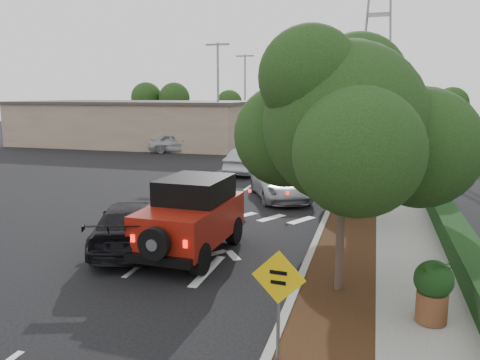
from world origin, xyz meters
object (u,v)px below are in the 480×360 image
at_px(speed_hump_sign, 278,291).
at_px(black_suv_oncoming, 133,225).
at_px(red_jeep, 194,215).
at_px(silver_suv_ahead, 281,185).

bearing_deg(speed_hump_sign, black_suv_oncoming, 142.11).
relative_size(red_jeep, black_suv_oncoming, 0.91).
bearing_deg(red_jeep, speed_hump_sign, -53.14).
distance_m(red_jeep, silver_suv_ahead, 8.26).
xyz_separation_m(silver_suv_ahead, speed_hump_sign, (2.64, -13.55, 0.79)).
xyz_separation_m(black_suv_oncoming, speed_hump_sign, (5.80, -5.29, 0.70)).
xyz_separation_m(red_jeep, speed_hump_sign, (3.72, -5.38, 0.25)).
bearing_deg(silver_suv_ahead, red_jeep, -121.95).
height_order(red_jeep, black_suv_oncoming, red_jeep).
relative_size(silver_suv_ahead, black_suv_oncoming, 0.93).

